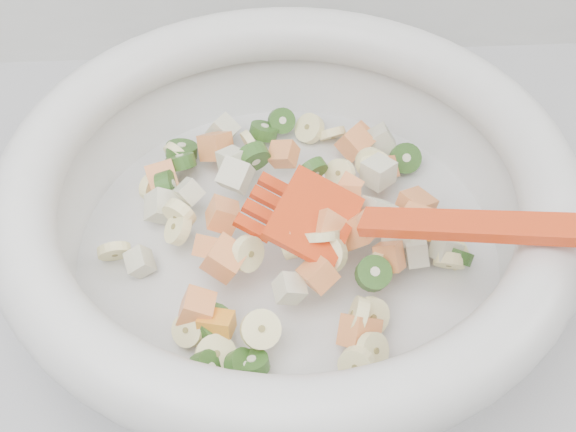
{
  "coord_description": "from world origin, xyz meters",
  "views": [
    {
      "loc": [
        -0.18,
        1.09,
        1.34
      ],
      "look_at": [
        -0.16,
        1.45,
        0.95
      ],
      "focal_mm": 45.0,
      "sensor_mm": 36.0,
      "label": 1
    }
  ],
  "objects": [
    {
      "name": "mixing_bowl",
      "position": [
        -0.15,
        1.45,
        0.96
      ],
      "size": [
        0.44,
        0.41,
        0.15
      ],
      "color": "silver",
      "rests_on": "counter"
    }
  ]
}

